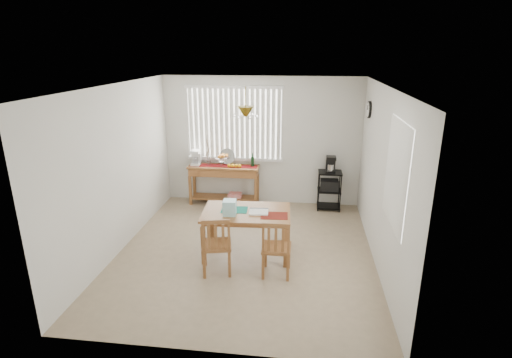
# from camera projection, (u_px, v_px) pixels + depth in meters

# --- Properties ---
(ground) EXTENTS (4.00, 4.50, 0.01)m
(ground) POSITION_uv_depth(u_px,v_px,m) (246.00, 252.00, 6.40)
(ground) COLOR #9B8669
(room_shell) EXTENTS (4.20, 4.70, 2.70)m
(room_shell) POSITION_uv_depth(u_px,v_px,m) (245.00, 149.00, 5.88)
(room_shell) COLOR silver
(room_shell) RESTS_ON ground
(sideboard) EXTENTS (1.45, 0.41, 0.82)m
(sideboard) POSITION_uv_depth(u_px,v_px,m) (224.00, 176.00, 8.20)
(sideboard) COLOR brown
(sideboard) RESTS_ON ground
(sideboard_items) EXTENTS (1.38, 0.34, 0.63)m
(sideboard_items) POSITION_uv_depth(u_px,v_px,m) (213.00, 160.00, 8.14)
(sideboard_items) COLOR maroon
(sideboard_items) RESTS_ON sideboard
(wire_cart) EXTENTS (0.46, 0.37, 0.78)m
(wire_cart) POSITION_uv_depth(u_px,v_px,m) (329.00, 187.00, 7.97)
(wire_cart) COLOR black
(wire_cart) RESTS_ON ground
(cart_items) EXTENTS (0.18, 0.22, 0.32)m
(cart_items) POSITION_uv_depth(u_px,v_px,m) (331.00, 164.00, 7.84)
(cart_items) COLOR black
(cart_items) RESTS_ON wire_cart
(dining_table) EXTENTS (1.39, 0.94, 0.72)m
(dining_table) POSITION_uv_depth(u_px,v_px,m) (246.00, 216.00, 6.15)
(dining_table) COLOR brown
(dining_table) RESTS_ON ground
(table_items) EXTENTS (1.05, 0.46, 0.23)m
(table_items) POSITION_uv_depth(u_px,v_px,m) (237.00, 209.00, 6.00)
(table_items) COLOR #147161
(table_items) RESTS_ON dining_table
(chair_left) EXTENTS (0.49, 0.49, 0.89)m
(chair_left) POSITION_uv_depth(u_px,v_px,m) (216.00, 245.00, 5.66)
(chair_left) COLOR brown
(chair_left) RESTS_ON ground
(chair_right) EXTENTS (0.40, 0.40, 0.87)m
(chair_right) POSITION_uv_depth(u_px,v_px,m) (276.00, 248.00, 5.60)
(chair_right) COLOR brown
(chair_right) RESTS_ON ground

